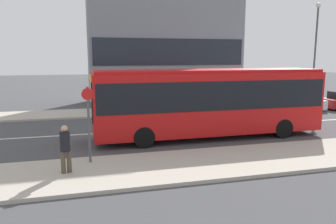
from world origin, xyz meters
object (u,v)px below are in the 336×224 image
Objects in this scene: street_lamp at (316,45)px; city_bus at (209,99)px; parked_car_0 at (296,102)px; pedestrian_near_stop at (65,146)px; bus_stop_sign at (89,119)px.

city_bus is at bearing -148.14° from street_lamp.
parked_car_0 is 0.51× the size of street_lamp.
city_bus is at bearing -148.25° from parked_car_0.
pedestrian_near_stop is 0.58× the size of bus_stop_sign.
parked_car_0 is 1.45× the size of bus_stop_sign.
city_bus is 6.95× the size of pedestrian_near_stop.
city_bus is 10.95m from parked_car_0.
city_bus is 14.36m from street_lamp.
parked_car_0 is at bearing 16.74° from pedestrian_near_stop.
pedestrian_near_stop is at bearing -144.23° from city_bus.
bus_stop_sign is at bearing -150.21° from parked_car_0.
street_lamp is (2.69, 1.70, 4.25)m from parked_car_0.
parked_car_0 is at bearing 37.38° from city_bus.
city_bus reaches higher than parked_car_0.
parked_car_0 is at bearing 29.79° from bus_stop_sign.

